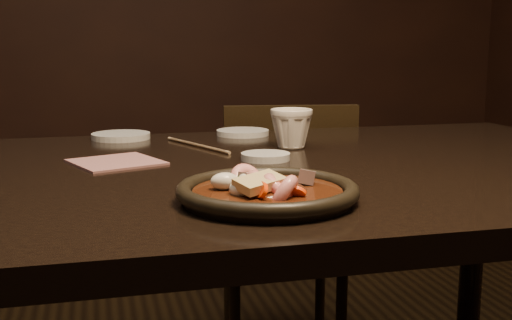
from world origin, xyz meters
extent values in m
cube|color=black|center=(0.00, 0.00, 0.73)|extent=(1.60, 0.90, 0.04)
cylinder|color=black|center=(0.72, 0.37, 0.35)|extent=(0.06, 0.06, 0.71)
cube|color=black|center=(0.29, 0.72, 0.39)|extent=(0.43, 0.43, 0.04)
cylinder|color=black|center=(0.47, 0.84, 0.18)|extent=(0.03, 0.03, 0.37)
cylinder|color=black|center=(0.42, 0.54, 0.18)|extent=(0.03, 0.03, 0.37)
cylinder|color=black|center=(0.17, 0.89, 0.18)|extent=(0.03, 0.03, 0.37)
cube|color=black|center=(0.27, 0.55, 0.60)|extent=(0.36, 0.08, 0.40)
cylinder|color=black|center=(-0.02, -0.26, 0.76)|extent=(0.23, 0.23, 0.01)
torus|color=black|center=(-0.02, -0.26, 0.77)|extent=(0.25, 0.25, 0.02)
cylinder|color=#39180A|center=(-0.02, -0.26, 0.76)|extent=(0.20, 0.20, 0.01)
ellipsoid|color=#39180A|center=(-0.02, -0.26, 0.76)|extent=(0.11, 0.11, 0.03)
torus|color=#F4A49A|center=(-0.01, -0.28, 0.77)|extent=(0.06, 0.06, 0.05)
torus|color=#F4A49A|center=(-0.01, -0.30, 0.77)|extent=(0.06, 0.06, 0.05)
torus|color=#F4A49A|center=(-0.02, -0.25, 0.77)|extent=(0.06, 0.06, 0.05)
torus|color=#F4A49A|center=(-0.03, -0.21, 0.77)|extent=(0.06, 0.06, 0.05)
cube|color=#7F645C|center=(-0.04, -0.23, 0.77)|extent=(0.03, 0.03, 0.03)
cube|color=#7F645C|center=(-0.04, -0.24, 0.77)|extent=(0.03, 0.02, 0.02)
cube|color=#7F645C|center=(-0.02, -0.26, 0.78)|extent=(0.03, 0.03, 0.02)
cube|color=#7F645C|center=(-0.01, -0.27, 0.77)|extent=(0.03, 0.03, 0.02)
cube|color=#7F645C|center=(0.05, -0.24, 0.78)|extent=(0.03, 0.03, 0.03)
cube|color=#7F645C|center=(0.00, -0.26, 0.77)|extent=(0.03, 0.03, 0.02)
cylinder|color=#F73C07|center=(-0.01, -0.25, 0.78)|extent=(0.05, 0.05, 0.03)
cylinder|color=#F73C07|center=(-0.04, -0.30, 0.78)|extent=(0.02, 0.04, 0.04)
cylinder|color=#F73C07|center=(-0.02, -0.26, 0.77)|extent=(0.04, 0.04, 0.04)
cylinder|color=#F73C07|center=(0.00, -0.30, 0.77)|extent=(0.05, 0.04, 0.04)
cube|color=#1B7115|center=(-0.02, -0.26, 0.77)|extent=(0.02, 0.03, 0.02)
cube|color=#1B7115|center=(-0.01, -0.25, 0.78)|extent=(0.04, 0.02, 0.01)
cube|color=#1B7115|center=(-0.04, -0.22, 0.77)|extent=(0.04, 0.02, 0.02)
cube|color=#1B7115|center=(-0.02, -0.26, 0.78)|extent=(0.04, 0.03, 0.01)
cube|color=#1B7115|center=(-0.02, -0.25, 0.77)|extent=(0.03, 0.03, 0.02)
cube|color=#1B7115|center=(-0.03, -0.24, 0.78)|extent=(0.04, 0.01, 0.01)
ellipsoid|color=beige|center=(-0.02, -0.26, 0.77)|extent=(0.03, 0.03, 0.02)
ellipsoid|color=beige|center=(-0.06, -0.28, 0.77)|extent=(0.03, 0.03, 0.03)
ellipsoid|color=beige|center=(-0.02, -0.25, 0.78)|extent=(0.03, 0.03, 0.02)
ellipsoid|color=beige|center=(-0.01, -0.25, 0.77)|extent=(0.03, 0.03, 0.02)
ellipsoid|color=beige|center=(-0.04, -0.23, 0.78)|extent=(0.03, 0.02, 0.02)
ellipsoid|color=beige|center=(-0.07, -0.24, 0.78)|extent=(0.04, 0.03, 0.02)
cube|color=#D9C182|center=(-0.03, -0.29, 0.78)|extent=(0.07, 0.06, 0.02)
cylinder|color=silver|center=(0.06, 0.05, 0.76)|extent=(0.09, 0.09, 0.01)
cylinder|color=silver|center=(-0.18, 0.38, 0.76)|extent=(0.13, 0.13, 0.01)
cylinder|color=silver|center=(0.10, 0.38, 0.76)|extent=(0.12, 0.12, 0.01)
imported|color=#F1E5D0|center=(0.15, 0.17, 0.79)|extent=(0.11, 0.10, 0.09)
cylinder|color=tan|center=(-0.03, 0.23, 0.75)|extent=(0.09, 0.21, 0.01)
cylinder|color=tan|center=(-0.04, 0.24, 0.75)|extent=(0.09, 0.21, 0.01)
cube|color=#9A625F|center=(-0.20, 0.08, 0.75)|extent=(0.18, 0.18, 0.00)
camera|label=1|loc=(-0.24, -1.07, 0.96)|focal=45.00mm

